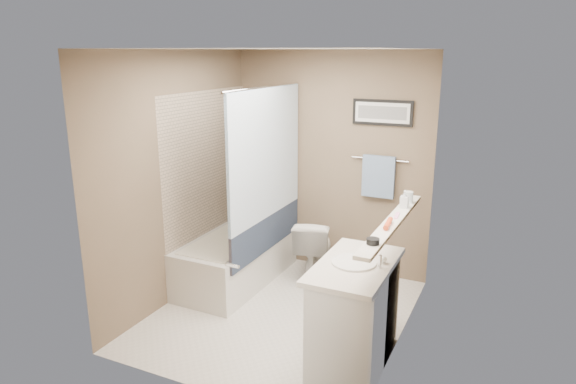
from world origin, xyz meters
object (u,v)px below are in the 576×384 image
at_px(bathtub, 237,258).
at_px(glass_jar, 408,197).
at_px(candle_bowl_near, 373,241).
at_px(soap_bottle, 404,199).
at_px(hair_brush_front, 388,223).
at_px(toilet, 314,248).
at_px(vanity, 354,316).

distance_m(bathtub, glass_jar, 2.01).
relative_size(candle_bowl_near, glass_jar, 0.90).
xyz_separation_m(bathtub, soap_bottle, (1.79, -0.22, 0.94)).
bearing_deg(candle_bowl_near, soap_bottle, 90.00).
bearing_deg(bathtub, hair_brush_front, -21.79).
bearing_deg(toilet, soap_bottle, 135.08).
bearing_deg(hair_brush_front, toilet, 132.32).
distance_m(bathtub, candle_bowl_near, 2.30).
xyz_separation_m(bathtub, hair_brush_front, (1.79, -0.75, 0.89)).
height_order(vanity, candle_bowl_near, candle_bowl_near).
bearing_deg(candle_bowl_near, glass_jar, 90.00).
xyz_separation_m(glass_jar, soap_bottle, (0.00, -0.15, 0.02)).
xyz_separation_m(vanity, candle_bowl_near, (0.19, -0.25, 0.73)).
bearing_deg(vanity, glass_jar, 75.48).
height_order(hair_brush_front, glass_jar, glass_jar).
bearing_deg(vanity, bathtub, 148.39).
relative_size(vanity, soap_bottle, 6.12).
distance_m(hair_brush_front, glass_jar, 0.68).
height_order(toilet, glass_jar, glass_jar).
bearing_deg(soap_bottle, candle_bowl_near, -90.00).
relative_size(vanity, candle_bowl_near, 10.00).
height_order(toilet, soap_bottle, soap_bottle).
distance_m(vanity, glass_jar, 1.15).
bearing_deg(hair_brush_front, vanity, -139.40).
distance_m(toilet, glass_jar, 1.45).
relative_size(toilet, hair_brush_front, 3.06).
bearing_deg(hair_brush_front, candle_bowl_near, -90.00).
relative_size(candle_bowl_near, hair_brush_front, 0.41).
bearing_deg(soap_bottle, vanity, -105.15).
relative_size(hair_brush_front, glass_jar, 2.20).
distance_m(bathtub, hair_brush_front, 2.13).
distance_m(toilet, hair_brush_front, 1.78).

